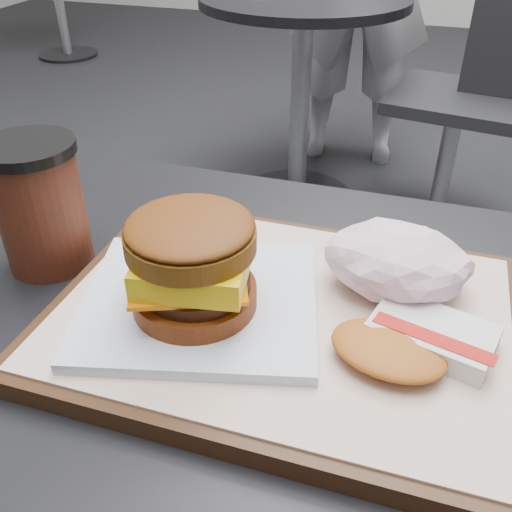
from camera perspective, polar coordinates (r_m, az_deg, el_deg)
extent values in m
cube|color=black|center=(0.48, -0.96, -10.87)|extent=(0.80, 0.60, 0.04)
cube|color=#311B0D|center=(0.48, 2.68, -6.26)|extent=(0.38, 0.28, 0.02)
cube|color=beige|center=(0.48, 2.71, -5.34)|extent=(0.36, 0.26, 0.00)
cube|color=white|center=(0.48, -5.59, -4.52)|extent=(0.23, 0.21, 0.01)
cylinder|color=maroon|center=(0.46, -6.15, -3.94)|extent=(0.12, 0.12, 0.02)
cylinder|color=#361508|center=(0.45, -6.02, -2.60)|extent=(0.10, 0.10, 0.01)
cube|color=orange|center=(0.45, -6.68, -1.57)|extent=(0.11, 0.11, 0.00)
cube|color=yellow|center=(0.44, -6.16, -0.66)|extent=(0.10, 0.10, 0.02)
cylinder|color=brown|center=(0.43, -6.58, 1.69)|extent=(0.12, 0.12, 0.02)
ellipsoid|color=#66320E|center=(0.42, -6.68, 3.00)|extent=(0.12, 0.12, 0.02)
cube|color=silver|center=(0.46, 17.21, -7.49)|extent=(0.10, 0.08, 0.02)
cube|color=#AF1D17|center=(0.44, 17.30, -7.82)|extent=(0.09, 0.04, 0.00)
ellipsoid|color=#B7631D|center=(0.43, 13.07, -9.07)|extent=(0.10, 0.08, 0.01)
cylinder|color=#421A10|center=(0.57, -20.67, 4.28)|extent=(0.08, 0.08, 0.11)
cylinder|color=black|center=(0.54, -22.00, 9.98)|extent=(0.09, 0.09, 0.01)
cylinder|color=black|center=(2.30, 4.01, 6.03)|extent=(0.44, 0.44, 0.02)
cylinder|color=#A5A5AA|center=(2.15, 4.40, 14.52)|extent=(0.07, 0.07, 0.70)
cylinder|color=black|center=(2.06, 4.88, 24.13)|extent=(0.70, 0.70, 0.03)
cylinder|color=#A8A7AD|center=(2.15, 18.36, 8.56)|extent=(0.06, 0.06, 0.44)
cube|color=black|center=(2.07, 19.58, 14.53)|extent=(0.49, 0.49, 0.04)
cylinder|color=black|center=(4.46, -18.24, 18.60)|extent=(0.40, 0.40, 0.02)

